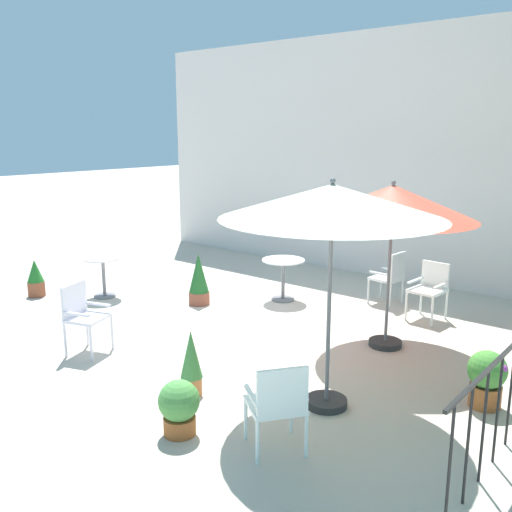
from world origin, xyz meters
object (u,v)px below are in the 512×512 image
Objects in this scene: patio_umbrella_0 at (392,204)px; cafe_table_1 at (103,270)px; patio_chair_1 at (391,275)px; patio_chair_3 at (278,402)px; patio_chair_2 at (430,286)px; potted_plant_1 at (179,406)px; potted_plant_0 at (191,362)px; patio_umbrella_1 at (332,204)px; cafe_table_0 at (283,272)px; potted_plant_3 at (36,278)px; potted_plant_4 at (487,377)px; potted_plant_2 at (199,280)px; patio_chair_0 at (82,312)px.

patio_umbrella_0 is 5.15m from cafe_table_1.
patio_chair_1 is 1.03× the size of patio_chair_3.
patio_chair_2 reaches higher than patio_chair_3.
potted_plant_1 is at bearing -98.20° from patio_umbrella_0.
patio_chair_1 is 4.43m from potted_plant_0.
patio_chair_2 is at bearing 27.23° from cafe_table_1.
patio_umbrella_0 reaches higher than potted_plant_1.
potted_plant_0 is (-1.28, -0.72, -1.76)m from patio_umbrella_1.
patio_umbrella_0 is 4.10× the size of potted_plant_1.
patio_umbrella_1 is 3.31× the size of cafe_table_0.
patio_chair_2 is at bearing 84.55° from potted_plant_1.
patio_umbrella_0 is 1.98m from patio_umbrella_1.
potted_plant_3 reaches higher than potted_plant_1.
cafe_table_1 is 6.45m from potted_plant_4.
patio_chair_3 reaches higher than potted_plant_4.
patio_umbrella_1 reaches higher than potted_plant_2.
cafe_table_1 is 1.74m from potted_plant_2.
cafe_table_1 is 4.94m from potted_plant_1.
cafe_table_1 is (-2.51, -1.83, -0.00)m from cafe_table_0.
potted_plant_1 is 0.88× the size of potted_plant_4.
potted_plant_1 is (-0.46, -4.78, -0.23)m from patio_chair_2.
potted_plant_1 is at bearing -16.47° from potted_plant_3.
patio_chair_0 is at bearing -137.62° from patio_umbrella_0.
potted_plant_4 is (6.44, 0.12, -0.16)m from cafe_table_1.
patio_umbrella_0 is 3.14× the size of cafe_table_1.
patio_umbrella_0 is 4.22m from patio_chair_0.
patio_umbrella_0 is at bearing -19.40° from cafe_table_0.
cafe_table_0 is 3.56m from patio_chair_0.
cafe_table_1 is at bearing -178.96° from potted_plant_4.
cafe_table_0 reaches higher than potted_plant_1.
patio_chair_1 reaches higher than cafe_table_1.
patio_chair_1 is at bearing 93.88° from potted_plant_1.
potted_plant_2 is at bearing 30.35° from potted_plant_3.
potted_plant_0 is (-1.42, 0.31, -0.11)m from patio_chair_3.
patio_chair_3 is at bearing -53.82° from cafe_table_0.
patio_chair_2 is 3.69m from potted_plant_2.
potted_plant_1 is (-0.48, -3.31, -1.64)m from patio_umbrella_0.
patio_umbrella_1 is 4.16m from cafe_table_0.
potted_plant_2 is 1.32× the size of potted_plant_3.
potted_plant_0 is 4.91m from potted_plant_3.
patio_umbrella_1 is 1.95m from patio_chair_3.
patio_umbrella_0 is at bearing 98.86° from patio_umbrella_1.
patio_chair_3 reaches higher than potted_plant_0.
potted_plant_0 is at bearing -145.54° from potted_plant_4.
potted_plant_3 is (-5.80, -1.73, -1.61)m from patio_umbrella_0.
patio_chair_2 is at bearing 54.90° from patio_chair_0.
potted_plant_1 is (4.37, -2.30, -0.20)m from cafe_table_1.
cafe_table_0 is at bearing 36.05° from cafe_table_1.
potted_plant_4 is at bearing 49.38° from potted_plant_1.
cafe_table_1 is at bearing -152.77° from patio_chair_2.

